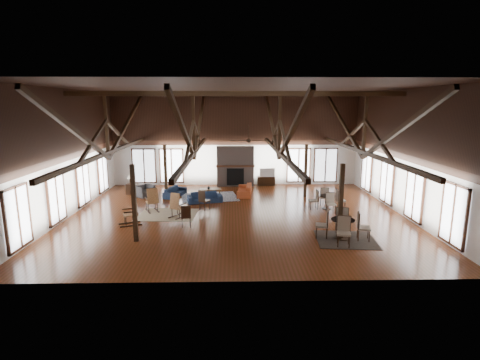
{
  "coord_description": "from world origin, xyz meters",
  "views": [
    {
      "loc": [
        -0.24,
        -17.5,
        5.28
      ],
      "look_at": [
        0.18,
        1.0,
        1.52
      ],
      "focal_mm": 28.0,
      "sensor_mm": 36.0,
      "label": 1
    }
  ],
  "objects_px": {
    "cafe_table_near": "(343,225)",
    "cafe_table_far": "(327,199)",
    "coffee_table": "(211,190)",
    "tv_console": "(266,181)",
    "sofa_navy_left": "(175,192)",
    "sofa_navy_front": "(205,197)",
    "armchair": "(145,191)",
    "sofa_orange": "(244,190)"
  },
  "relations": [
    {
      "from": "coffee_table",
      "to": "tv_console",
      "type": "distance_m",
      "value": 4.72
    },
    {
      "from": "sofa_orange",
      "to": "cafe_table_near",
      "type": "height_order",
      "value": "cafe_table_near"
    },
    {
      "from": "sofa_orange",
      "to": "armchair",
      "type": "xyz_separation_m",
      "value": [
        -5.84,
        -0.22,
        0.02
      ]
    },
    {
      "from": "tv_console",
      "to": "cafe_table_far",
      "type": "bearing_deg",
      "value": -65.9
    },
    {
      "from": "sofa_navy_front",
      "to": "armchair",
      "type": "relative_size",
      "value": 1.9
    },
    {
      "from": "cafe_table_near",
      "to": "cafe_table_far",
      "type": "height_order",
      "value": "cafe_table_near"
    },
    {
      "from": "sofa_orange",
      "to": "tv_console",
      "type": "xyz_separation_m",
      "value": [
        1.54,
        2.69,
        -0.01
      ]
    },
    {
      "from": "armchair",
      "to": "sofa_navy_front",
      "type": "bearing_deg",
      "value": -70.73
    },
    {
      "from": "armchair",
      "to": "cafe_table_near",
      "type": "bearing_deg",
      "value": -86.13
    },
    {
      "from": "sofa_navy_left",
      "to": "tv_console",
      "type": "bearing_deg",
      "value": -44.6
    },
    {
      "from": "sofa_navy_front",
      "to": "cafe_table_far",
      "type": "bearing_deg",
      "value": -26.95
    },
    {
      "from": "armchair",
      "to": "cafe_table_far",
      "type": "bearing_deg",
      "value": -64.94
    },
    {
      "from": "sofa_orange",
      "to": "cafe_table_near",
      "type": "relative_size",
      "value": 0.94
    },
    {
      "from": "sofa_orange",
      "to": "coffee_table",
      "type": "relative_size",
      "value": 1.59
    },
    {
      "from": "sofa_navy_left",
      "to": "sofa_orange",
      "type": "height_order",
      "value": "sofa_orange"
    },
    {
      "from": "sofa_orange",
      "to": "tv_console",
      "type": "relative_size",
      "value": 1.79
    },
    {
      "from": "sofa_navy_front",
      "to": "cafe_table_far",
      "type": "relative_size",
      "value": 0.99
    },
    {
      "from": "tv_console",
      "to": "cafe_table_near",
      "type": "bearing_deg",
      "value": -78.24
    },
    {
      "from": "sofa_orange",
      "to": "armchair",
      "type": "relative_size",
      "value": 2.1
    },
    {
      "from": "cafe_table_far",
      "to": "coffee_table",
      "type": "bearing_deg",
      "value": 156.56
    },
    {
      "from": "sofa_orange",
      "to": "tv_console",
      "type": "height_order",
      "value": "sofa_orange"
    },
    {
      "from": "armchair",
      "to": "cafe_table_far",
      "type": "relative_size",
      "value": 0.52
    },
    {
      "from": "coffee_table",
      "to": "armchair",
      "type": "xyz_separation_m",
      "value": [
        -3.86,
        0.24,
        -0.1
      ]
    },
    {
      "from": "cafe_table_far",
      "to": "armchair",
      "type": "bearing_deg",
      "value": 163.84
    },
    {
      "from": "sofa_navy_left",
      "to": "cafe_table_near",
      "type": "distance_m",
      "value": 10.59
    },
    {
      "from": "sofa_navy_front",
      "to": "coffee_table",
      "type": "distance_m",
      "value": 1.25
    },
    {
      "from": "sofa_navy_front",
      "to": "coffee_table",
      "type": "height_order",
      "value": "sofa_navy_front"
    },
    {
      "from": "tv_console",
      "to": "sofa_navy_left",
      "type": "bearing_deg",
      "value": -152.65
    },
    {
      "from": "armchair",
      "to": "cafe_table_near",
      "type": "xyz_separation_m",
      "value": [
        9.49,
        -7.24,
        0.24
      ]
    },
    {
      "from": "tv_console",
      "to": "sofa_orange",
      "type": "bearing_deg",
      "value": -119.74
    },
    {
      "from": "coffee_table",
      "to": "sofa_orange",
      "type": "bearing_deg",
      "value": 8.76
    },
    {
      "from": "cafe_table_far",
      "to": "sofa_orange",
      "type": "bearing_deg",
      "value": 143.02
    },
    {
      "from": "coffee_table",
      "to": "armchair",
      "type": "distance_m",
      "value": 3.87
    },
    {
      "from": "coffee_table",
      "to": "tv_console",
      "type": "height_order",
      "value": "tv_console"
    },
    {
      "from": "cafe_table_far",
      "to": "tv_console",
      "type": "height_order",
      "value": "cafe_table_far"
    },
    {
      "from": "sofa_navy_left",
      "to": "tv_console",
      "type": "xyz_separation_m",
      "value": [
        5.61,
        2.9,
        0.02
      ]
    },
    {
      "from": "sofa_navy_front",
      "to": "coffee_table",
      "type": "bearing_deg",
      "value": 64.1
    },
    {
      "from": "cafe_table_near",
      "to": "cafe_table_far",
      "type": "distance_m",
      "value": 4.38
    },
    {
      "from": "cafe_table_near",
      "to": "tv_console",
      "type": "relative_size",
      "value": 1.91
    },
    {
      "from": "sofa_navy_front",
      "to": "tv_console",
      "type": "distance_m",
      "value": 5.76
    },
    {
      "from": "sofa_navy_left",
      "to": "cafe_table_near",
      "type": "height_order",
      "value": "cafe_table_near"
    },
    {
      "from": "sofa_navy_front",
      "to": "cafe_table_near",
      "type": "xyz_separation_m",
      "value": [
        5.88,
        -5.79,
        0.29
      ]
    }
  ]
}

